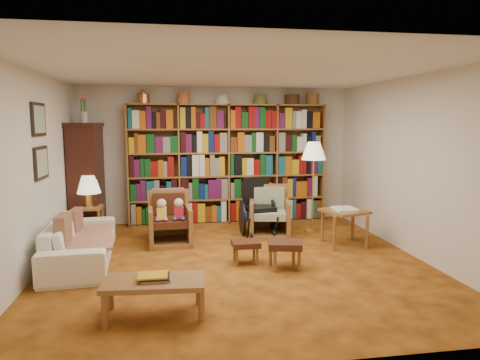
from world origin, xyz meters
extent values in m
plane|color=#B4661B|center=(0.00, 0.00, 0.00)|extent=(5.00, 5.00, 0.00)
plane|color=silver|center=(0.00, 0.00, 2.50)|extent=(5.00, 5.00, 0.00)
plane|color=silver|center=(0.00, 2.50, 1.25)|extent=(5.00, 0.00, 5.00)
plane|color=silver|center=(0.00, -2.50, 1.25)|extent=(5.00, 0.00, 5.00)
plane|color=silver|center=(-2.50, 0.00, 1.25)|extent=(0.00, 5.00, 5.00)
plane|color=silver|center=(2.50, 0.00, 1.25)|extent=(0.00, 5.00, 5.00)
cube|color=brown|center=(0.20, 2.34, 1.10)|extent=(3.60, 0.30, 2.20)
cube|color=#3C1810|center=(-2.25, 2.00, 0.90)|extent=(0.45, 0.90, 1.80)
cube|color=#3C1810|center=(-2.25, 2.00, 1.83)|extent=(0.50, 0.95, 0.06)
cylinder|color=silver|center=(-2.25, 2.00, 1.95)|extent=(0.12, 0.12, 0.18)
cube|color=black|center=(-2.48, 0.30, 1.90)|extent=(0.03, 0.52, 0.42)
cube|color=gray|center=(-2.46, 0.30, 1.90)|extent=(0.01, 0.44, 0.34)
cube|color=black|center=(-2.48, 0.30, 1.35)|extent=(0.03, 0.52, 0.42)
cube|color=gray|center=(-2.46, 0.30, 1.35)|extent=(0.01, 0.44, 0.34)
imported|color=white|center=(-2.05, 0.34, 0.29)|extent=(2.02, 0.90, 0.58)
cube|color=beige|center=(-2.00, 0.34, 0.30)|extent=(0.89, 1.40, 0.04)
cube|color=maroon|center=(-2.18, 0.69, 0.45)|extent=(0.14, 0.35, 0.35)
cube|color=maroon|center=(-2.18, -0.01, 0.45)|extent=(0.14, 0.41, 0.41)
cube|color=brown|center=(-2.15, 1.58, 0.50)|extent=(0.40, 0.40, 0.04)
cylinder|color=brown|center=(-2.31, 1.42, 0.24)|extent=(0.05, 0.05, 0.48)
cylinder|color=brown|center=(-1.99, 1.42, 0.24)|extent=(0.05, 0.05, 0.48)
cylinder|color=brown|center=(-2.31, 1.74, 0.24)|extent=(0.05, 0.05, 0.48)
cylinder|color=brown|center=(-1.99, 1.74, 0.24)|extent=(0.05, 0.05, 0.48)
cylinder|color=gold|center=(-2.15, 1.58, 0.63)|extent=(0.12, 0.12, 0.21)
cone|color=white|center=(-2.15, 1.58, 0.88)|extent=(0.37, 0.37, 0.29)
cube|color=brown|center=(-0.88, 1.02, 0.04)|extent=(0.69, 0.71, 0.07)
cube|color=brown|center=(-1.17, 1.02, 0.29)|extent=(0.10, 0.67, 0.57)
cube|color=brown|center=(-0.59, 1.02, 0.29)|extent=(0.10, 0.67, 0.57)
cube|color=brown|center=(-0.88, 1.32, 0.40)|extent=(0.65, 0.11, 0.81)
cube|color=#492113|center=(-0.88, 0.99, 0.36)|extent=(0.54, 0.59, 0.11)
cube|color=#492113|center=(-0.88, 1.26, 0.59)|extent=(0.51, 0.12, 0.34)
cube|color=#CB3653|center=(-0.88, 1.35, 0.65)|extent=(0.50, 0.09, 0.36)
cube|color=brown|center=(0.75, 1.27, 0.04)|extent=(0.78, 0.80, 0.07)
cube|color=brown|center=(0.45, 1.27, 0.29)|extent=(0.19, 0.69, 0.59)
cube|color=brown|center=(1.04, 1.27, 0.29)|extent=(0.19, 0.69, 0.59)
cube|color=brown|center=(0.75, 1.58, 0.41)|extent=(0.66, 0.20, 0.82)
cube|color=#96A080|center=(0.75, 1.25, 0.37)|extent=(0.61, 0.66, 0.11)
cube|color=#96A080|center=(0.75, 1.52, 0.60)|extent=(0.52, 0.19, 0.35)
cube|color=black|center=(0.57, 1.33, 0.46)|extent=(0.54, 0.54, 0.06)
cube|color=black|center=(0.57, 1.56, 0.72)|extent=(0.47, 0.14, 0.46)
cylinder|color=black|center=(0.32, 1.43, 0.29)|extent=(0.03, 0.58, 0.58)
cylinder|color=black|center=(0.83, 1.43, 0.29)|extent=(0.03, 0.58, 0.58)
cylinder|color=black|center=(0.39, 1.04, 0.08)|extent=(0.03, 0.16, 0.16)
cylinder|color=black|center=(0.76, 1.04, 0.08)|extent=(0.03, 0.16, 0.16)
cylinder|color=gold|center=(1.52, 1.38, 0.01)|extent=(0.26, 0.26, 0.03)
cylinder|color=gold|center=(1.52, 1.38, 0.65)|extent=(0.03, 0.03, 1.30)
cone|color=white|center=(1.52, 1.38, 1.40)|extent=(0.41, 0.41, 0.30)
cube|color=brown|center=(1.75, 0.56, 0.53)|extent=(0.73, 0.73, 0.04)
cylinder|color=brown|center=(1.50, 0.30, 0.25)|extent=(0.05, 0.05, 0.51)
cylinder|color=brown|center=(2.00, 0.30, 0.25)|extent=(0.05, 0.05, 0.51)
cylinder|color=brown|center=(1.50, 0.81, 0.25)|extent=(0.05, 0.05, 0.51)
cylinder|color=brown|center=(2.00, 0.81, 0.25)|extent=(0.05, 0.05, 0.51)
cube|color=silver|center=(1.75, 0.56, 0.56)|extent=(0.40, 0.45, 0.03)
cube|color=#492113|center=(0.12, -0.06, 0.27)|extent=(0.37, 0.31, 0.07)
cylinder|color=brown|center=(-0.02, -0.17, 0.12)|extent=(0.04, 0.04, 0.23)
cylinder|color=brown|center=(0.25, -0.17, 0.12)|extent=(0.04, 0.04, 0.23)
cylinder|color=brown|center=(-0.02, 0.05, 0.12)|extent=(0.04, 0.04, 0.23)
cylinder|color=brown|center=(0.25, 0.05, 0.12)|extent=(0.04, 0.04, 0.23)
cube|color=#492113|center=(0.58, -0.33, 0.31)|extent=(0.48, 0.43, 0.08)
cylinder|color=brown|center=(0.42, -0.46, 0.14)|extent=(0.04, 0.04, 0.27)
cylinder|color=brown|center=(0.73, -0.46, 0.14)|extent=(0.04, 0.04, 0.27)
cylinder|color=brown|center=(0.42, -0.20, 0.14)|extent=(0.04, 0.04, 0.27)
cylinder|color=brown|center=(0.73, -0.20, 0.14)|extent=(0.04, 0.04, 0.27)
cube|color=brown|center=(-1.02, -1.45, 0.33)|extent=(1.00, 0.56, 0.05)
cylinder|color=brown|center=(-1.46, -1.64, 0.15)|extent=(0.06, 0.06, 0.31)
cylinder|color=brown|center=(-0.58, -1.64, 0.15)|extent=(0.06, 0.06, 0.31)
cylinder|color=brown|center=(-1.46, -1.25, 0.15)|extent=(0.06, 0.06, 0.31)
cylinder|color=brown|center=(-0.58, -1.25, 0.15)|extent=(0.06, 0.06, 0.31)
cube|color=brown|center=(-1.02, -1.45, 0.38)|extent=(0.30, 0.24, 0.05)
camera|label=1|loc=(-0.82, -5.48, 1.85)|focal=32.00mm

